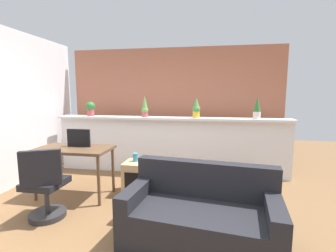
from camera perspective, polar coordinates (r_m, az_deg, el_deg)
ground_plane at (r=3.02m, az=-6.61°, el=-23.22°), size 12.00×12.00×0.00m
divider_wall at (r=4.65m, az=0.26°, el=-4.89°), size 4.46×0.16×1.07m
plant_shelf at (r=4.53m, az=0.19°, el=1.84°), size 4.46×0.32×0.04m
brick_wall_behind at (r=5.14m, az=1.38°, el=4.39°), size 4.46×0.10×2.50m
potted_plant_0 at (r=5.03m, az=-18.03°, el=4.08°), size 0.18×0.18×0.28m
potted_plant_1 at (r=4.61m, az=-5.60°, el=4.48°), size 0.13×0.13×0.41m
potted_plant_2 at (r=4.42m, az=6.76°, el=4.24°), size 0.14×0.14×0.37m
potted_plant_3 at (r=4.50m, az=20.53°, el=4.06°), size 0.13×0.13×0.40m
desk at (r=3.86m, az=-21.50°, el=-6.07°), size 1.10×0.60×0.75m
tv_monitor at (r=3.86m, az=-20.57°, el=-2.68°), size 0.36×0.04×0.27m
office_chair at (r=3.37m, az=-27.33°, el=-13.34°), size 0.52×0.52×0.91m
side_cube_shelf at (r=3.84m, az=-7.30°, el=-12.11°), size 0.40×0.41×0.50m
vase_on_shelf at (r=3.79m, az=-7.76°, el=-7.41°), size 0.09×0.09×0.13m
couch at (r=2.68m, az=7.78°, el=-20.60°), size 1.65×0.96×0.80m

